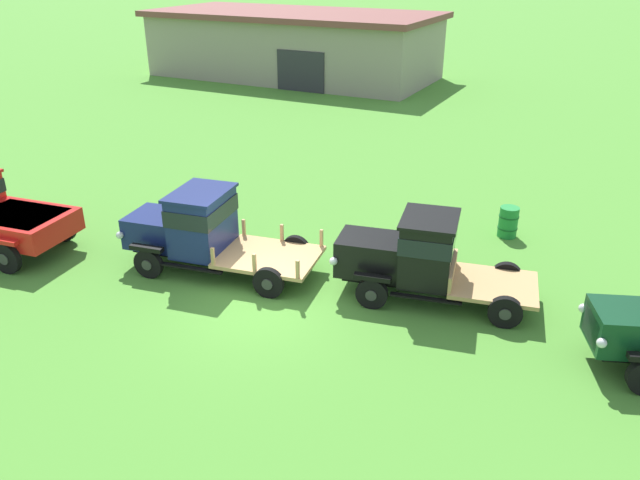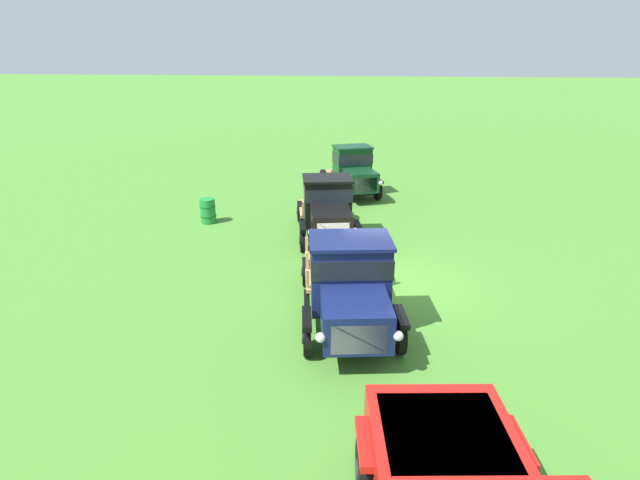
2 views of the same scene
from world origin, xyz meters
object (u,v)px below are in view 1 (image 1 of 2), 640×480
object	(u,v)px
vintage_truck_second_in_line	(199,228)
oil_drum_beside_row	(508,222)
farm_shed	(294,44)
vintage_truck_midrow_center	(417,255)

from	to	relation	value
vintage_truck_second_in_line	oil_drum_beside_row	world-z (taller)	vintage_truck_second_in_line
vintage_truck_second_in_line	oil_drum_beside_row	bearing A→B (deg)	39.62
farm_shed	vintage_truck_second_in_line	world-z (taller)	farm_shed
vintage_truck_second_in_line	vintage_truck_midrow_center	bearing A→B (deg)	11.22
vintage_truck_second_in_line	vintage_truck_midrow_center	size ratio (longest dim) A/B	1.08
oil_drum_beside_row	vintage_truck_second_in_line	bearing A→B (deg)	-140.38
farm_shed	vintage_truck_second_in_line	xyz separation A→B (m)	(11.52, -25.81, -0.99)
farm_shed	vintage_truck_midrow_center	xyz separation A→B (m)	(17.23, -24.68, -1.01)
vintage_truck_second_in_line	vintage_truck_midrow_center	xyz separation A→B (m)	(5.70, 1.13, -0.02)
vintage_truck_second_in_line	vintage_truck_midrow_center	world-z (taller)	vintage_truck_second_in_line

